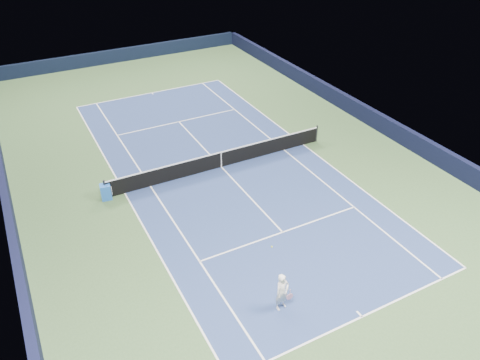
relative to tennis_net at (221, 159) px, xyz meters
name	(u,v)px	position (x,y,z in m)	size (l,w,h in m)	color
ground	(221,167)	(0.00, 0.00, -0.50)	(40.00, 40.00, 0.00)	#38562F
wall_far	(121,55)	(0.00, 19.82, 0.05)	(22.00, 0.35, 1.10)	black
wall_right	(373,118)	(10.82, 0.00, 0.05)	(0.35, 40.00, 1.10)	black
wall_left	(9,214)	(-10.82, 0.00, 0.05)	(0.35, 40.00, 1.10)	black
court_surface	(221,167)	(0.00, 0.00, -0.50)	(10.97, 23.77, 0.01)	navy
baseline_far	(152,93)	(0.00, 11.88, -0.50)	(10.97, 0.08, 0.00)	white
baseline_near	(362,317)	(0.00, -11.88, -0.50)	(10.97, 0.08, 0.00)	white
sideline_doubles_right	(303,145)	(5.49, 0.00, -0.50)	(0.08, 23.77, 0.00)	white
sideline_doubles_left	(125,193)	(-5.49, 0.00, -0.50)	(0.08, 23.77, 0.00)	white
sideline_singles_right	(284,150)	(4.12, 0.00, -0.50)	(0.08, 23.77, 0.00)	white
sideline_singles_left	(150,186)	(-4.12, 0.00, -0.50)	(0.08, 23.77, 0.00)	white
service_line_far	(179,122)	(0.00, 6.40, -0.50)	(8.23, 0.08, 0.00)	white
service_line_near	(283,232)	(0.00, -6.40, -0.50)	(8.23, 0.08, 0.00)	white
center_service_line	(221,167)	(0.00, 0.00, -0.50)	(0.08, 12.80, 0.00)	white
center_mark_far	(152,93)	(0.00, 11.73, -0.50)	(0.08, 0.30, 0.00)	white
center_mark_near	(359,314)	(0.00, -11.73, -0.50)	(0.08, 0.30, 0.00)	white
tennis_net	(221,159)	(0.00, 0.00, 0.00)	(12.90, 0.10, 1.07)	black
sponsor_cube	(106,192)	(-6.40, -0.05, -0.09)	(0.61, 0.53, 0.82)	blue
tennis_player	(282,292)	(-2.40, -10.10, 0.31)	(0.79, 1.28, 2.21)	white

